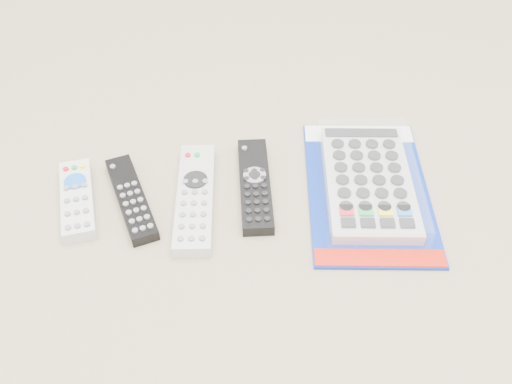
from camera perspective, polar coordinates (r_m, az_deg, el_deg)
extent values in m
plane|color=gray|center=(0.89, -4.01, -0.60)|extent=(5.00, 5.00, 0.00)
cube|color=silver|center=(0.91, -17.42, -0.70)|extent=(0.06, 0.16, 0.02)
cylinder|color=blue|center=(0.93, -17.65, 1.05)|extent=(0.04, 0.04, 0.00)
cube|color=black|center=(0.90, -12.38, -0.60)|extent=(0.08, 0.19, 0.02)
cube|color=silver|center=(0.88, -6.10, -0.53)|extent=(0.09, 0.23, 0.02)
cylinder|color=black|center=(0.89, -6.07, 1.25)|extent=(0.04, 0.04, 0.00)
cube|color=black|center=(0.90, -0.11, 0.75)|extent=(0.07, 0.20, 0.02)
cylinder|color=silver|center=(0.90, -0.14, 1.69)|extent=(0.04, 0.04, 0.00)
cube|color=navy|center=(0.91, 11.09, 0.26)|extent=(0.25, 0.34, 0.01)
cube|color=white|center=(1.01, 10.20, 5.74)|extent=(0.19, 0.08, 0.00)
cube|color=red|center=(0.82, 12.31, -6.44)|extent=(0.19, 0.07, 0.00)
cube|color=silver|center=(0.91, 11.16, 1.01)|extent=(0.18, 0.26, 0.02)
cube|color=white|center=(0.90, 11.24, 1.39)|extent=(0.19, 0.28, 0.04)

